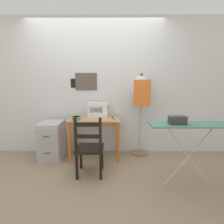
% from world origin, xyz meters
% --- Properties ---
extents(ground_plane, '(14.00, 14.00, 0.00)m').
position_xyz_m(ground_plane, '(0.00, 0.00, 0.00)').
color(ground_plane, gray).
extents(wall_back, '(10.00, 0.07, 2.55)m').
position_xyz_m(wall_back, '(-0.00, 0.57, 1.28)').
color(wall_back, silver).
rests_on(wall_back, ground_plane).
extents(sewing_table, '(0.91, 0.51, 0.74)m').
position_xyz_m(sewing_table, '(0.00, 0.24, 0.62)').
color(sewing_table, tan).
rests_on(sewing_table, ground_plane).
extents(sewing_machine, '(0.38, 0.17, 0.29)m').
position_xyz_m(sewing_machine, '(0.06, 0.39, 0.86)').
color(sewing_machine, white).
rests_on(sewing_machine, sewing_table).
extents(fabric_bowl, '(0.15, 0.15, 0.06)m').
position_xyz_m(fabric_bowl, '(-0.30, 0.13, 0.77)').
color(fabric_bowl, '#56895B').
rests_on(fabric_bowl, sewing_table).
extents(scissors, '(0.11, 0.09, 0.01)m').
position_xyz_m(scissors, '(0.36, 0.16, 0.74)').
color(scissors, silver).
rests_on(scissors, sewing_table).
extents(thread_spool_near_machine, '(0.03, 0.03, 0.04)m').
position_xyz_m(thread_spool_near_machine, '(0.27, 0.35, 0.76)').
color(thread_spool_near_machine, yellow).
rests_on(thread_spool_near_machine, sewing_table).
extents(thread_spool_mid_table, '(0.03, 0.03, 0.03)m').
position_xyz_m(thread_spool_mid_table, '(0.32, 0.29, 0.75)').
color(thread_spool_mid_table, black).
rests_on(thread_spool_mid_table, sewing_table).
extents(wooden_chair, '(0.40, 0.38, 0.90)m').
position_xyz_m(wooden_chair, '(-0.02, -0.35, 0.42)').
color(wooden_chair, black).
rests_on(wooden_chair, ground_plane).
extents(filing_cabinet, '(0.39, 0.49, 0.67)m').
position_xyz_m(filing_cabinet, '(-0.79, 0.24, 0.33)').
color(filing_cabinet, '#B7B7BC').
rests_on(filing_cabinet, ground_plane).
extents(dress_form, '(0.36, 0.32, 1.53)m').
position_xyz_m(dress_form, '(0.84, 0.42, 1.14)').
color(dress_form, '#846647').
rests_on(dress_form, ground_plane).
extents(ironing_board, '(1.03, 0.32, 0.87)m').
position_xyz_m(ironing_board, '(1.31, -0.64, 0.81)').
color(ironing_board, '#518E7A').
rests_on(ironing_board, ground_plane).
extents(storage_box, '(0.22, 0.12, 0.10)m').
position_xyz_m(storage_box, '(1.12, -0.67, 0.91)').
color(storage_box, '#333338').
rests_on(storage_box, ironing_board).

